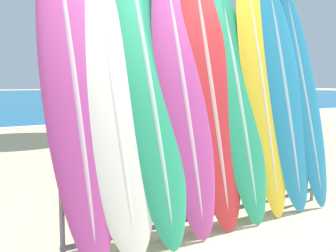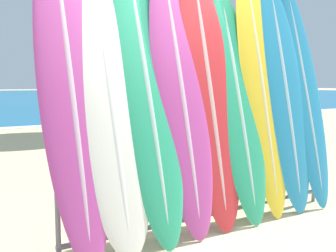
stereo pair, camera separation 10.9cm
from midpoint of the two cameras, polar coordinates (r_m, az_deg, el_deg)
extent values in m
plane|color=beige|center=(3.47, 3.52, -16.74)|extent=(160.00, 160.00, 0.00)
cylinder|color=slate|center=(3.08, -16.18, -11.43)|extent=(0.04, 0.04, 0.86)
cylinder|color=slate|center=(4.81, 19.68, -5.17)|extent=(0.04, 0.04, 0.86)
cylinder|color=slate|center=(3.68, 6.01, -1.80)|extent=(2.98, 0.04, 0.04)
cylinder|color=slate|center=(3.85, 5.88, -12.47)|extent=(2.98, 0.04, 0.04)
ellipsoid|color=#B23D8E|center=(3.09, -14.35, 4.89)|extent=(0.51, 0.81, 2.58)
ellipsoid|color=#CAA1BE|center=(3.09, -14.35, 4.89)|extent=(0.09, 0.79, 2.48)
ellipsoid|color=silver|center=(3.16, -8.64, 1.83)|extent=(0.60, 0.73, 2.23)
ellipsoid|color=silver|center=(3.16, -8.64, 1.83)|extent=(0.11, 0.71, 2.14)
ellipsoid|color=#289E70|center=(3.36, -3.72, 5.25)|extent=(0.55, 0.88, 2.59)
ellipsoid|color=#9AC3B3|center=(3.36, -3.72, 5.25)|extent=(0.10, 0.85, 2.49)
ellipsoid|color=#B23D8E|center=(3.50, 1.34, 4.09)|extent=(0.54, 0.72, 2.44)
ellipsoid|color=#CAA1BE|center=(3.50, 1.34, 4.09)|extent=(0.10, 0.70, 2.35)
ellipsoid|color=red|center=(3.70, 5.39, 4.76)|extent=(0.58, 0.65, 2.52)
ellipsoid|color=#D19A9C|center=(3.70, 5.39, 4.76)|extent=(0.10, 0.64, 2.42)
ellipsoid|color=#289E70|center=(3.91, 9.45, 3.19)|extent=(0.53, 0.66, 2.30)
ellipsoid|color=#9AC3B3|center=(3.91, 9.45, 3.19)|extent=(0.10, 0.65, 2.21)
ellipsoid|color=yellow|center=(4.16, 12.61, 5.58)|extent=(0.50, 0.65, 2.63)
ellipsoid|color=beige|center=(4.16, 12.61, 5.58)|extent=(0.09, 0.63, 2.53)
ellipsoid|color=teal|center=(4.38, 15.76, 4.54)|extent=(0.58, 0.63, 2.48)
ellipsoid|color=#98BACC|center=(4.38, 15.76, 4.54)|extent=(0.10, 0.62, 2.39)
ellipsoid|color=teal|center=(4.64, 18.33, 4.56)|extent=(0.49, 0.70, 2.48)
ellipsoid|color=#98BACC|center=(4.64, 18.33, 4.56)|extent=(0.09, 0.69, 2.39)
cylinder|color=tan|center=(10.76, -5.91, 1.14)|extent=(0.11, 0.11, 0.79)
cylinder|color=tan|center=(10.89, -5.35, 1.21)|extent=(0.11, 0.11, 0.79)
cube|color=#282D38|center=(10.80, -5.64, 2.63)|extent=(0.26, 0.22, 0.24)
cube|color=gold|center=(10.78, -5.67, 4.88)|extent=(0.28, 0.24, 0.61)
sphere|color=tan|center=(10.78, -5.70, 7.29)|extent=(0.22, 0.22, 0.22)
cylinder|color=#896B4C|center=(11.99, 0.91, 10.75)|extent=(0.25, 0.25, 4.57)
camera|label=1|loc=(0.05, -90.72, -0.08)|focal=42.00mm
camera|label=2|loc=(0.05, 89.28, 0.08)|focal=42.00mm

